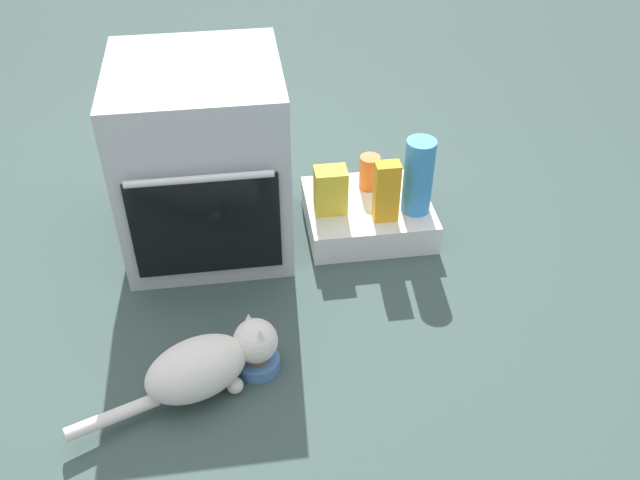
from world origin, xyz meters
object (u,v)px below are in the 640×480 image
at_px(pantry_cabinet, 368,214).
at_px(sauce_jar, 370,172).
at_px(cat, 207,364).
at_px(snack_bag, 331,190).
at_px(oven, 202,158).
at_px(food_bowl, 258,361).
at_px(water_bottle, 418,176).
at_px(juice_carton, 386,192).

bearing_deg(pantry_cabinet, sauce_jar, 78.28).
distance_m(cat, snack_bag, 0.86).
relative_size(oven, food_bowl, 4.97).
bearing_deg(cat, oven, 65.85).
height_order(food_bowl, cat, cat).
bearing_deg(food_bowl, water_bottle, 42.63).
relative_size(food_bowl, juice_carton, 0.59).
xyz_separation_m(food_bowl, sauce_jar, (0.50, 0.77, 0.16)).
distance_m(snack_bag, sauce_jar, 0.22).
bearing_deg(snack_bag, pantry_cabinet, 11.21).
bearing_deg(water_bottle, juice_carton, -162.83).
bearing_deg(juice_carton, cat, -137.28).
bearing_deg(oven, juice_carton, -12.20).
height_order(pantry_cabinet, cat, cat).
distance_m(food_bowl, juice_carton, 0.79).
height_order(pantry_cabinet, food_bowl, pantry_cabinet).
bearing_deg(sauce_jar, oven, -173.98).
height_order(food_bowl, sauce_jar, sauce_jar).
height_order(oven, sauce_jar, oven).
bearing_deg(sauce_jar, snack_bag, -143.55).
bearing_deg(food_bowl, sauce_jar, 56.75).
relative_size(oven, cat, 1.12).
height_order(cat, water_bottle, water_bottle).
xyz_separation_m(oven, pantry_cabinet, (0.61, -0.03, -0.29)).
xyz_separation_m(food_bowl, cat, (-0.15, -0.06, 0.08)).
bearing_deg(snack_bag, sauce_jar, 36.45).
relative_size(pantry_cabinet, snack_bag, 2.66).
bearing_deg(juice_carton, snack_bag, 157.74).
bearing_deg(food_bowl, pantry_cabinet, 54.18).
xyz_separation_m(pantry_cabinet, sauce_jar, (0.02, 0.10, 0.13)).
distance_m(sauce_jar, water_bottle, 0.24).
distance_m(pantry_cabinet, snack_bag, 0.22).
relative_size(cat, water_bottle, 2.09).
xyz_separation_m(oven, food_bowl, (0.13, -0.70, -0.32)).
height_order(snack_bag, juice_carton, juice_carton).
bearing_deg(oven, cat, -91.38).
relative_size(food_bowl, cat, 0.23).
height_order(snack_bag, water_bottle, water_bottle).
relative_size(food_bowl, water_bottle, 0.47).
relative_size(sauce_jar, juice_carton, 0.58).
height_order(pantry_cabinet, juice_carton, juice_carton).
bearing_deg(sauce_jar, food_bowl, -123.25).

